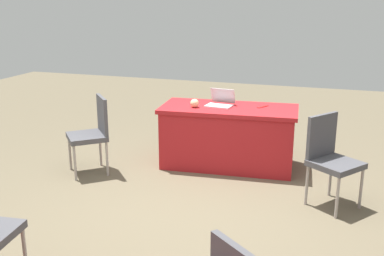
{
  "coord_description": "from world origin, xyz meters",
  "views": [
    {
      "loc": [
        -1.28,
        3.94,
        2.09
      ],
      "look_at": [
        0.0,
        0.01,
        0.9
      ],
      "focal_mm": 42.85,
      "sensor_mm": 36.0,
      "label": 1
    }
  ],
  "objects_px": {
    "table_foreground": "(228,136)",
    "chair_back_row": "(93,130)",
    "chair_near_front": "(330,155)",
    "yarn_ball": "(195,103)",
    "scissors_red": "(263,107)",
    "laptop_silver": "(220,103)"
  },
  "relations": [
    {
      "from": "chair_near_front",
      "to": "chair_back_row",
      "type": "bearing_deg",
      "value": -54.88
    },
    {
      "from": "table_foreground",
      "to": "scissors_red",
      "type": "xyz_separation_m",
      "value": [
        -0.4,
        -0.13,
        0.39
      ]
    },
    {
      "from": "chair_back_row",
      "to": "yarn_ball",
      "type": "distance_m",
      "value": 1.29
    },
    {
      "from": "chair_near_front",
      "to": "laptop_silver",
      "type": "xyz_separation_m",
      "value": [
        1.38,
        -0.83,
        0.27
      ]
    },
    {
      "from": "table_foreground",
      "to": "yarn_ball",
      "type": "xyz_separation_m",
      "value": [
        0.4,
        0.15,
        0.43
      ]
    },
    {
      "from": "table_foreground",
      "to": "laptop_silver",
      "type": "relative_size",
      "value": 5.08
    },
    {
      "from": "yarn_ball",
      "to": "scissors_red",
      "type": "xyz_separation_m",
      "value": [
        -0.8,
        -0.29,
        -0.05
      ]
    },
    {
      "from": "chair_back_row",
      "to": "yarn_ball",
      "type": "bearing_deg",
      "value": -103.11
    },
    {
      "from": "chair_back_row",
      "to": "chair_near_front",
      "type": "bearing_deg",
      "value": -132.21
    },
    {
      "from": "table_foreground",
      "to": "laptop_silver",
      "type": "distance_m",
      "value": 0.44
    },
    {
      "from": "chair_near_front",
      "to": "chair_back_row",
      "type": "xyz_separation_m",
      "value": [
        2.77,
        -0.06,
        0.0
      ]
    },
    {
      "from": "chair_back_row",
      "to": "yarn_ball",
      "type": "height_order",
      "value": "chair_back_row"
    },
    {
      "from": "scissors_red",
      "to": "chair_back_row",
      "type": "bearing_deg",
      "value": -35.34
    },
    {
      "from": "laptop_silver",
      "to": "chair_near_front",
      "type": "bearing_deg",
      "value": 154.63
    },
    {
      "from": "table_foreground",
      "to": "yarn_ball",
      "type": "relative_size",
      "value": 16.54
    },
    {
      "from": "yarn_ball",
      "to": "scissors_red",
      "type": "relative_size",
      "value": 0.59
    },
    {
      "from": "table_foreground",
      "to": "scissors_red",
      "type": "distance_m",
      "value": 0.57
    },
    {
      "from": "laptop_silver",
      "to": "chair_back_row",
      "type": "bearing_deg",
      "value": 34.78
    },
    {
      "from": "table_foreground",
      "to": "chair_back_row",
      "type": "height_order",
      "value": "chair_back_row"
    },
    {
      "from": "table_foreground",
      "to": "chair_near_front",
      "type": "height_order",
      "value": "chair_near_front"
    },
    {
      "from": "table_foreground",
      "to": "yarn_ball",
      "type": "height_order",
      "value": "yarn_ball"
    },
    {
      "from": "chair_near_front",
      "to": "laptop_silver",
      "type": "height_order",
      "value": "laptop_silver"
    }
  ]
}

